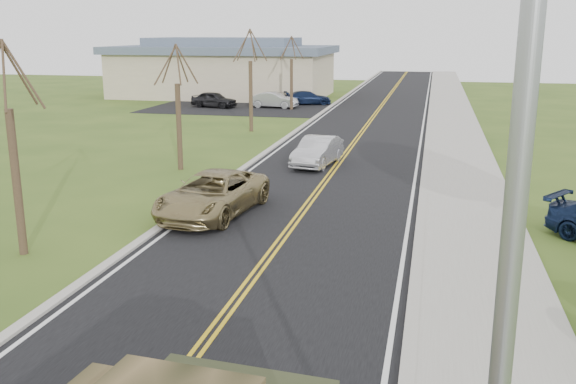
% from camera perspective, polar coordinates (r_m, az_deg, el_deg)
% --- Properties ---
extents(road, '(8.00, 120.00, 0.01)m').
position_cam_1_polar(road, '(46.09, 7.25, 6.19)').
color(road, black).
rests_on(road, ground).
extents(curb_right, '(0.30, 120.00, 0.12)m').
position_cam_1_polar(curb_right, '(45.88, 12.44, 6.01)').
color(curb_right, '#9E998E').
rests_on(curb_right, ground).
extents(sidewalk_right, '(3.20, 120.00, 0.10)m').
position_cam_1_polar(sidewalk_right, '(45.91, 14.64, 5.87)').
color(sidewalk_right, '#9E998E').
rests_on(sidewalk_right, ground).
extents(curb_left, '(0.30, 120.00, 0.10)m').
position_cam_1_polar(curb_left, '(46.66, 2.15, 6.45)').
color(curb_left, '#9E998E').
rests_on(curb_left, ground).
extents(street_light, '(1.65, 0.22, 8.00)m').
position_cam_1_polar(street_light, '(5.31, 18.00, -6.81)').
color(street_light, gray).
rests_on(street_light, ground).
extents(bare_tree_a, '(1.93, 2.26, 6.08)m').
position_cam_1_polar(bare_tree_a, '(19.52, -23.13, 2.22)').
color(bare_tree_a, '#38281C').
rests_on(bare_tree_a, ground).
extents(bare_tree_b, '(1.83, 2.14, 5.73)m').
position_cam_1_polar(bare_tree_b, '(29.95, -9.71, 6.64)').
color(bare_tree_b, '#38281C').
rests_on(bare_tree_b, ground).
extents(bare_tree_c, '(2.04, 2.39, 6.42)m').
position_cam_1_polar(bare_tree_c, '(41.21, -3.34, 9.23)').
color(bare_tree_c, '#38281C').
rests_on(bare_tree_c, ground).
extents(bare_tree_d, '(1.88, 2.20, 5.91)m').
position_cam_1_polar(bare_tree_d, '(52.83, 0.31, 10.08)').
color(bare_tree_d, '#38281C').
rests_on(bare_tree_d, ground).
extents(commercial_building, '(25.50, 21.50, 5.65)m').
position_cam_1_polar(commercial_building, '(64.81, -5.66, 10.88)').
color(commercial_building, tan).
rests_on(commercial_building, ground).
extents(suv_champagne, '(3.11, 5.61, 1.49)m').
position_cam_1_polar(suv_champagne, '(22.51, -6.73, -0.19)').
color(suv_champagne, '#8D7C4F').
rests_on(suv_champagne, ground).
extents(sedan_silver, '(2.00, 4.31, 1.37)m').
position_cam_1_polar(sedan_silver, '(30.73, 2.64, 3.63)').
color(sedan_silver, '#BABAC0').
rests_on(sedan_silver, ground).
extents(lot_car_dark, '(4.17, 2.39, 1.34)m').
position_cam_1_polar(lot_car_dark, '(54.87, -6.60, 8.17)').
color(lot_car_dark, black).
rests_on(lot_car_dark, ground).
extents(lot_car_silver, '(4.11, 1.75, 1.32)m').
position_cam_1_polar(lot_car_silver, '(54.28, -1.26, 8.18)').
color(lot_car_silver, '#A8A8AD').
rests_on(lot_car_silver, ground).
extents(lot_car_navy, '(4.42, 3.05, 1.19)m').
position_cam_1_polar(lot_car_navy, '(56.78, 1.77, 8.37)').
color(lot_car_navy, '#0E1935').
rests_on(lot_car_navy, ground).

